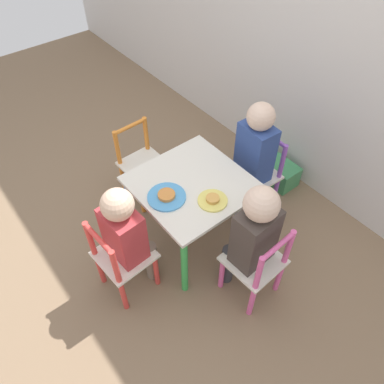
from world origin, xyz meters
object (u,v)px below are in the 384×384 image
child_back (253,153)px  child_front (127,232)px  chair_purple (256,174)px  kids_table (192,192)px  plate_front (167,196)px  child_right (252,234)px  storage_bin (274,169)px  chair_orange (142,165)px  chair_pink (257,265)px  chair_red (121,259)px  plate_right (213,200)px

child_back → child_front: bearing=-86.3°
chair_purple → child_back: child_back is taller
kids_table → plate_front: bearing=-90.0°
child_right → storage_bin: (-0.47, 0.74, -0.37)m
chair_orange → plate_front: size_ratio=2.64×
kids_table → chair_pink: size_ratio=1.10×
chair_orange → chair_purple: bearing=-47.7°
kids_table → child_right: bearing=2.8°
chair_red → plate_front: chair_red is taller
chair_purple → child_right: (0.39, -0.46, 0.20)m
chair_pink → plate_front: size_ratio=2.64×
chair_purple → plate_right: size_ratio=3.43×
chair_purple → chair_orange: size_ratio=1.00×
chair_pink → storage_bin: 0.93m
child_front → plate_right: bearing=-111.6°
chair_red → child_back: (-0.01, 0.91, 0.20)m
child_back → plate_front: bearing=-89.0°
child_front → plate_front: child_front is taller
child_front → plate_right: (0.14, 0.42, 0.05)m
chair_red → chair_orange: bearing=-46.0°
chair_red → chair_pink: 0.68m
child_front → plate_front: size_ratio=3.63×
plate_right → plate_front: bearing=-135.0°
kids_table → chair_orange: 0.50m
chair_red → chair_pink: bearing=-135.5°
chair_red → chair_orange: (-0.52, 0.47, 0.00)m
child_front → child_back: 0.85m
chair_orange → child_front: 0.68m
kids_table → child_right: child_right is taller
kids_table → child_back: (0.03, 0.42, 0.06)m
kids_table → storage_bin: 0.83m
kids_table → chair_pink: 0.50m
child_right → child_back: (-0.40, 0.40, 0.01)m
plate_right → storage_bin: (-0.21, 0.76, -0.40)m
kids_table → plate_right: plate_right is taller
chair_red → child_back: bearing=-93.5°
chair_pink → chair_orange: (-0.97, -0.04, 0.00)m
chair_red → child_front: (-0.00, 0.06, 0.17)m
plate_front → plate_right: (0.16, 0.16, -0.00)m
chair_purple → plate_front: bearing=-89.1°
chair_red → child_front: bearing=-90.0°
kids_table → chair_pink: (0.48, 0.02, -0.14)m
chair_pink → child_back: bearing=-134.0°
chair_pink → child_front: size_ratio=0.73×
storage_bin → kids_table: bearing=-86.5°
chair_pink → chair_orange: 0.97m
plate_right → chair_purple: bearing=105.4°
chair_red → storage_bin: size_ratio=1.51×
chair_red → child_right: size_ratio=0.68×
chair_orange → child_back: size_ratio=0.66×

